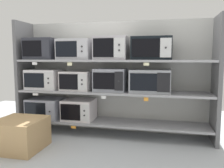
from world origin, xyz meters
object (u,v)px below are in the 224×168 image
object	(u,v)px
microwave_6	(43,49)
microwave_4	(110,80)
microwave_5	(150,81)
shipping_carton	(20,134)
microwave_0	(46,108)
microwave_1	(79,109)
microwave_3	(77,81)
microwave_2	(45,79)
microwave_9	(152,48)
microwave_8	(112,48)
microwave_7	(76,49)

from	to	relation	value
microwave_6	microwave_4	bearing A→B (deg)	-0.00
microwave_5	shipping_carton	bearing A→B (deg)	-153.42
microwave_0	microwave_6	world-z (taller)	microwave_6
microwave_4	shipping_carton	world-z (taller)	microwave_4
microwave_1	microwave_3	size ratio (longest dim) A/B	1.05
microwave_2	microwave_9	xyz separation A→B (m)	(1.60, -0.00, 0.45)
microwave_3	microwave_8	size ratio (longest dim) A/B	0.94
microwave_4	microwave_5	distance (m)	0.56
microwave_0	microwave_3	bearing A→B (deg)	0.01
microwave_3	microwave_4	size ratio (longest dim) A/B	0.97
microwave_6	microwave_0	bearing A→B (deg)	-0.86
microwave_1	microwave_4	size ratio (longest dim) A/B	1.01
microwave_3	microwave_5	world-z (taller)	microwave_5
microwave_3	microwave_4	bearing A→B (deg)	0.03
microwave_6	microwave_7	bearing A→B (deg)	-0.01
microwave_6	microwave_8	world-z (taller)	microwave_8
microwave_0	microwave_6	size ratio (longest dim) A/B	1.12
microwave_0	shipping_carton	xyz separation A→B (m)	(0.06, -0.76, -0.16)
microwave_1	microwave_6	xyz separation A→B (m)	(-0.57, 0.00, 0.90)
microwave_7	microwave_9	world-z (taller)	microwave_9
shipping_carton	microwave_1	bearing A→B (deg)	57.75
microwave_1	microwave_8	distance (m)	1.03
shipping_carton	microwave_6	bearing A→B (deg)	96.68
microwave_9	microwave_3	bearing A→B (deg)	-179.99
microwave_0	microwave_6	distance (m)	0.90
microwave_2	microwave_3	world-z (taller)	microwave_2
microwave_2	microwave_8	bearing A→B (deg)	-0.01
microwave_3	microwave_9	world-z (taller)	microwave_9
microwave_4	microwave_8	distance (m)	0.45
microwave_3	microwave_5	distance (m)	1.07
microwave_8	microwave_0	bearing A→B (deg)	-179.99
microwave_1	microwave_8	bearing A→B (deg)	-0.01
microwave_3	microwave_7	distance (m)	0.46
microwave_0	microwave_9	distance (m)	1.83
microwave_0	microwave_4	world-z (taller)	microwave_4
microwave_1	microwave_5	size ratio (longest dim) A/B	0.82
microwave_5	microwave_0	bearing A→B (deg)	-179.99
microwave_0	microwave_5	size ratio (longest dim) A/B	0.91
microwave_6	microwave_3	bearing A→B (deg)	-0.03
microwave_7	microwave_9	bearing A→B (deg)	-0.00
microwave_0	microwave_2	xyz separation A→B (m)	(-0.01, 0.00, 0.44)
microwave_1	microwave_9	bearing A→B (deg)	0.00
microwave_1	shipping_carton	xyz separation A→B (m)	(-0.48, -0.76, -0.17)
microwave_5	microwave_8	world-z (taller)	microwave_8
microwave_8	microwave_5	bearing A→B (deg)	0.02
microwave_5	microwave_7	world-z (taller)	microwave_7
microwave_0	shipping_carton	size ratio (longest dim) A/B	0.91
microwave_3	microwave_6	size ratio (longest dim) A/B	0.95
microwave_2	microwave_4	bearing A→B (deg)	-0.00
microwave_1	microwave_7	xyz separation A→B (m)	(-0.04, 0.00, 0.89)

